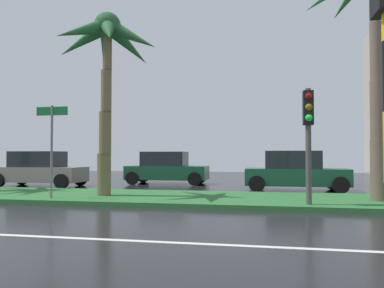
{
  "coord_description": "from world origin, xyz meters",
  "views": [
    {
      "loc": [
        5.32,
        -4.39,
        1.53
      ],
      "look_at": [
        2.26,
        11.47,
        2.02
      ],
      "focal_mm": 34.91,
      "sensor_mm": 36.0,
      "label": 1
    }
  ],
  "objects_px": {
    "traffic_signal_median_right": "(308,124)",
    "car_in_traffic_second": "(167,168)",
    "car_in_traffic_third": "(295,172)",
    "street_name_sign": "(52,138)",
    "car_in_traffic_leading": "(40,170)",
    "palm_tree_centre_left": "(107,52)"
  },
  "relations": [
    {
      "from": "palm_tree_centre_left",
      "to": "traffic_signal_median_right",
      "type": "relative_size",
      "value": 1.93
    },
    {
      "from": "street_name_sign",
      "to": "car_in_traffic_leading",
      "type": "bearing_deg",
      "value": 126.03
    },
    {
      "from": "car_in_traffic_third",
      "to": "traffic_signal_median_right",
      "type": "bearing_deg",
      "value": -90.73
    },
    {
      "from": "traffic_signal_median_right",
      "to": "car_in_traffic_third",
      "type": "distance_m",
      "value": 6.0
    },
    {
      "from": "traffic_signal_median_right",
      "to": "car_in_traffic_second",
      "type": "distance_m",
      "value": 10.74
    },
    {
      "from": "car_in_traffic_leading",
      "to": "car_in_traffic_third",
      "type": "distance_m",
      "value": 12.14
    },
    {
      "from": "palm_tree_centre_left",
      "to": "street_name_sign",
      "type": "height_order",
      "value": "palm_tree_centre_left"
    },
    {
      "from": "street_name_sign",
      "to": "car_in_traffic_third",
      "type": "xyz_separation_m",
      "value": [
        8.08,
        5.67,
        -1.25
      ]
    },
    {
      "from": "car_in_traffic_leading",
      "to": "car_in_traffic_third",
      "type": "relative_size",
      "value": 1.0
    },
    {
      "from": "car_in_traffic_third",
      "to": "palm_tree_centre_left",
      "type": "bearing_deg",
      "value": -144.2
    },
    {
      "from": "palm_tree_centre_left",
      "to": "car_in_traffic_leading",
      "type": "height_order",
      "value": "palm_tree_centre_left"
    },
    {
      "from": "traffic_signal_median_right",
      "to": "car_in_traffic_leading",
      "type": "relative_size",
      "value": 0.76
    },
    {
      "from": "car_in_traffic_second",
      "to": "car_in_traffic_third",
      "type": "bearing_deg",
      "value": -22.82
    },
    {
      "from": "palm_tree_centre_left",
      "to": "car_in_traffic_third",
      "type": "distance_m",
      "value": 9.19
    },
    {
      "from": "street_name_sign",
      "to": "car_in_traffic_third",
      "type": "height_order",
      "value": "street_name_sign"
    },
    {
      "from": "traffic_signal_median_right",
      "to": "car_in_traffic_second",
      "type": "height_order",
      "value": "traffic_signal_median_right"
    },
    {
      "from": "car_in_traffic_second",
      "to": "car_in_traffic_third",
      "type": "xyz_separation_m",
      "value": [
        6.44,
        -2.71,
        0.0
      ]
    },
    {
      "from": "car_in_traffic_leading",
      "to": "car_in_traffic_second",
      "type": "distance_m",
      "value": 6.35
    },
    {
      "from": "street_name_sign",
      "to": "car_in_traffic_leading",
      "type": "xyz_separation_m",
      "value": [
        -4.06,
        5.58,
        -1.25
      ]
    },
    {
      "from": "car_in_traffic_leading",
      "to": "car_in_traffic_second",
      "type": "height_order",
      "value": "same"
    },
    {
      "from": "traffic_signal_median_right",
      "to": "car_in_traffic_leading",
      "type": "height_order",
      "value": "traffic_signal_median_right"
    },
    {
      "from": "palm_tree_centre_left",
      "to": "street_name_sign",
      "type": "xyz_separation_m",
      "value": [
        -1.48,
        -0.91,
        -3.02
      ]
    }
  ]
}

